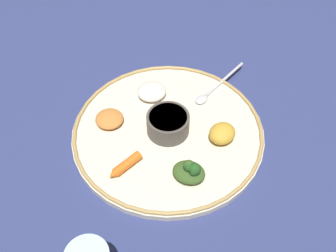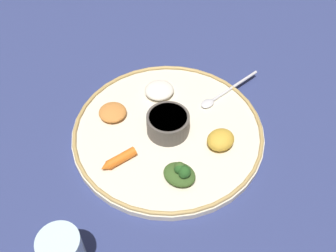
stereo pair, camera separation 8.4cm
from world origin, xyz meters
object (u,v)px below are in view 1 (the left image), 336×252
at_px(greens_pile, 190,171).
at_px(carrot_near_spoon, 125,165).
at_px(spoon, 213,89).
at_px(center_bowl, 168,123).

height_order(greens_pile, carrot_near_spoon, greens_pile).
height_order(spoon, greens_pile, greens_pile).
bearing_deg(spoon, carrot_near_spoon, -141.81).
relative_size(center_bowl, spoon, 0.60).
xyz_separation_m(center_bowl, greens_pile, (0.02, -0.12, -0.01)).
xyz_separation_m(greens_pile, carrot_near_spoon, (-0.12, 0.04, -0.01)).
bearing_deg(center_bowl, greens_pile, -81.18).
bearing_deg(carrot_near_spoon, greens_pile, -19.52).
height_order(spoon, carrot_near_spoon, carrot_near_spoon).
bearing_deg(carrot_near_spoon, spoon, 38.19).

